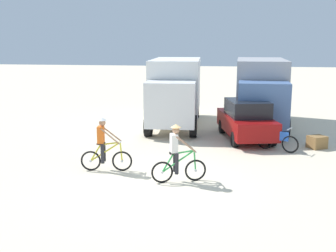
{
  "coord_description": "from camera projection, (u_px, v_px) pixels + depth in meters",
  "views": [
    {
      "loc": [
        2.11,
        -11.74,
        4.26
      ],
      "look_at": [
        -0.19,
        3.4,
        1.1
      ],
      "focal_mm": 44.08,
      "sensor_mm": 36.0,
      "label": 1
    }
  ],
  "objects": [
    {
      "name": "ground_plane",
      "position": [
        157.0,
        184.0,
        12.54
      ],
      "size": [
        120.0,
        120.0,
        0.0
      ],
      "primitive_type": "plane",
      "color": "beige"
    },
    {
      "name": "box_truck_white_box",
      "position": [
        175.0,
        89.0,
        21.01
      ],
      "size": [
        2.74,
        6.87,
        3.35
      ],
      "color": "white",
      "rests_on": "ground"
    },
    {
      "name": "box_truck_grey_hauler",
      "position": [
        261.0,
        89.0,
        20.83
      ],
      "size": [
        2.52,
        6.8,
        3.35
      ],
      "color": "#9E9EA3",
      "rests_on": "ground"
    },
    {
      "name": "sedan_parked",
      "position": [
        246.0,
        120.0,
        18.02
      ],
      "size": [
        2.65,
        4.49,
        1.76
      ],
      "color": "maroon",
      "rests_on": "ground"
    },
    {
      "name": "cyclist_orange_shirt",
      "position": [
        104.0,
        146.0,
        13.64
      ],
      "size": [
        1.72,
        0.52,
        1.82
      ],
      "color": "black",
      "rests_on": "ground"
    },
    {
      "name": "cyclist_cowboy_hat",
      "position": [
        177.0,
        155.0,
        12.54
      ],
      "size": [
        1.65,
        0.73,
        1.82
      ],
      "color": "black",
      "rests_on": "ground"
    },
    {
      "name": "bicycle_spare",
      "position": [
        277.0,
        141.0,
        16.23
      ],
      "size": [
        1.56,
        0.88,
        0.97
      ],
      "color": "black",
      "rests_on": "ground"
    },
    {
      "name": "supply_crate",
      "position": [
        317.0,
        142.0,
        16.67
      ],
      "size": [
        0.85,
        0.82,
        0.5
      ],
      "primitive_type": "cube",
      "rotation": [
        0.0,
        0.0,
        2.11
      ],
      "color": "olive",
      "rests_on": "ground"
    }
  ]
}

